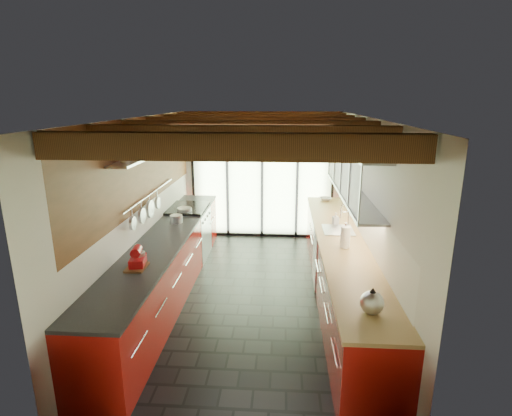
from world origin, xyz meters
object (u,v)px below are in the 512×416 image
at_px(kettle, 372,301).
at_px(paper_towel, 345,237).
at_px(stand_mixer, 138,258).
at_px(soap_bottle, 336,219).
at_px(bowl, 326,199).

bearing_deg(kettle, paper_towel, 90.00).
bearing_deg(stand_mixer, kettle, -19.32).
relative_size(stand_mixer, soap_bottle, 1.57).
distance_m(paper_towel, bowl, 2.57).
relative_size(stand_mixer, kettle, 1.00).
bearing_deg(stand_mixer, bowl, 52.90).
bearing_deg(paper_towel, soap_bottle, 90.00).
height_order(paper_towel, soap_bottle, paper_towel).
distance_m(stand_mixer, paper_towel, 2.66).
bearing_deg(soap_bottle, kettle, -90.00).
relative_size(kettle, paper_towel, 0.88).
height_order(kettle, soap_bottle, kettle).
bearing_deg(paper_towel, stand_mixer, -162.77).
relative_size(soap_bottle, bowl, 0.84).
height_order(kettle, paper_towel, paper_towel).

